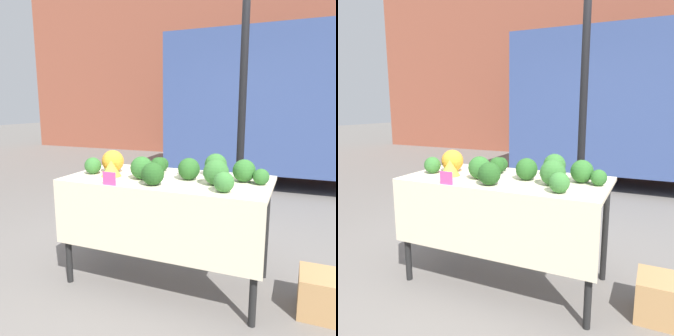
# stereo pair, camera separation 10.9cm
# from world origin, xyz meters

# --- Properties ---
(ground_plane) EXTENTS (40.00, 40.00, 0.00)m
(ground_plane) POSITION_xyz_m (0.00, 0.00, 0.00)
(ground_plane) COLOR slate
(building_facade) EXTENTS (16.00, 0.60, 6.17)m
(building_facade) POSITION_xyz_m (0.00, 7.42, 3.09)
(building_facade) COLOR brown
(building_facade) RESTS_ON ground_plane
(tent_pole) EXTENTS (0.07, 0.07, 2.54)m
(tent_pole) POSITION_xyz_m (0.44, 0.71, 1.27)
(tent_pole) COLOR black
(tent_pole) RESTS_ON ground_plane
(parked_truck) EXTENTS (4.65, 1.87, 2.71)m
(parked_truck) POSITION_xyz_m (0.78, 4.11, 1.42)
(parked_truck) COLOR #384C84
(parked_truck) RESTS_ON ground_plane
(market_table) EXTENTS (1.61, 0.81, 0.88)m
(market_table) POSITION_xyz_m (0.00, -0.07, 0.76)
(market_table) COLOR beige
(market_table) RESTS_ON ground_plane
(orange_cauliflower) EXTENTS (0.19, 0.19, 0.19)m
(orange_cauliflower) POSITION_xyz_m (-0.53, 0.04, 0.98)
(orange_cauliflower) COLOR orange
(orange_cauliflower) RESTS_ON market_table
(romanesco_head) EXTENTS (0.17, 0.17, 0.13)m
(romanesco_head) POSITION_xyz_m (-0.45, -0.12, 0.95)
(romanesco_head) COLOR #93B238
(romanesco_head) RESTS_ON market_table
(broccoli_head_0) EXTENTS (0.17, 0.17, 0.17)m
(broccoli_head_0) POSITION_xyz_m (0.18, -0.00, 0.97)
(broccoli_head_0) COLOR #285B23
(broccoli_head_0) RESTS_ON market_table
(broccoli_head_1) EXTENTS (0.12, 0.12, 0.12)m
(broccoli_head_1) POSITION_xyz_m (-0.16, 0.24, 0.94)
(broccoli_head_1) COLOR #23511E
(broccoli_head_1) RESTS_ON market_table
(broccoli_head_2) EXTENTS (0.17, 0.17, 0.17)m
(broccoli_head_2) POSITION_xyz_m (0.58, 0.09, 0.97)
(broccoli_head_2) COLOR #2D6628
(broccoli_head_2) RESTS_ON market_table
(broccoli_head_3) EXTENTS (0.12, 0.12, 0.12)m
(broccoli_head_3) POSITION_xyz_m (0.71, 0.04, 0.94)
(broccoli_head_3) COLOR #2D6628
(broccoli_head_3) RESTS_ON market_table
(broccoli_head_4) EXTENTS (0.18, 0.18, 0.18)m
(broccoli_head_4) POSITION_xyz_m (0.33, 0.23, 0.97)
(broccoli_head_4) COLOR #336B2D
(broccoli_head_4) RESTS_ON market_table
(broccoli_head_5) EXTENTS (0.18, 0.18, 0.18)m
(broccoli_head_5) POSITION_xyz_m (-0.17, -0.12, 0.97)
(broccoli_head_5) COLOR #2D6628
(broccoli_head_5) RESTS_ON market_table
(broccoli_head_6) EXTENTS (0.14, 0.14, 0.14)m
(broccoli_head_6) POSITION_xyz_m (0.51, -0.27, 0.95)
(broccoli_head_6) COLOR #387533
(broccoli_head_6) RESTS_ON market_table
(broccoli_head_7) EXTENTS (0.12, 0.12, 0.12)m
(broccoli_head_7) POSITION_xyz_m (0.10, 0.15, 0.94)
(broccoli_head_7) COLOR #285B23
(broccoli_head_7) RESTS_ON market_table
(broccoli_head_8) EXTENTS (0.17, 0.17, 0.17)m
(broccoli_head_8) POSITION_xyz_m (-0.01, -0.27, 0.96)
(broccoli_head_8) COLOR #23511E
(broccoli_head_8) RESTS_ON market_table
(broccoli_head_9) EXTENTS (0.19, 0.19, 0.19)m
(broccoli_head_9) POSITION_xyz_m (0.41, -0.09, 0.97)
(broccoli_head_9) COLOR #336B2D
(broccoli_head_9) RESTS_ON market_table
(broccoli_head_10) EXTENTS (0.14, 0.14, 0.14)m
(broccoli_head_10) POSITION_xyz_m (-0.14, 0.12, 0.95)
(broccoli_head_10) COLOR #23511E
(broccoli_head_10) RESTS_ON market_table
(broccoli_head_11) EXTENTS (0.14, 0.14, 0.14)m
(broccoli_head_11) POSITION_xyz_m (-0.65, -0.09, 0.95)
(broccoli_head_11) COLOR #336B2D
(broccoli_head_11) RESTS_ON market_table
(price_sign) EXTENTS (0.11, 0.01, 0.10)m
(price_sign) POSITION_xyz_m (-0.30, -0.39, 0.93)
(price_sign) COLOR #EF4793
(price_sign) RESTS_ON market_table
(produce_crate) EXTENTS (0.42, 0.33, 0.29)m
(produce_crate) POSITION_xyz_m (1.23, -0.02, 0.15)
(produce_crate) COLOR tan
(produce_crate) RESTS_ON ground_plane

